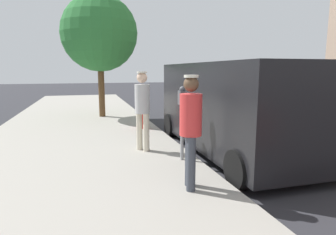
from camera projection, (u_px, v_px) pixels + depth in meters
ground_plane at (222, 151)px, 7.24m from camera, size 80.00×80.00×0.00m
sidewalk_slab at (75, 159)px, 6.27m from camera, size 5.00×32.00×0.15m
parking_meter_near at (182, 110)px, 5.86m from camera, size 0.14×0.18×1.52m
pedestrian_in_gray at (142, 105)px, 6.55m from camera, size 0.34×0.34×1.81m
pedestrian_in_red at (191, 124)px, 4.41m from camera, size 0.34×0.35×1.77m
parked_van at (232, 105)px, 6.94m from camera, size 2.14×5.21×2.15m
street_tree at (99, 33)px, 11.13m from camera, size 2.93×2.93×4.70m
fire_hydrant at (144, 115)px, 9.17m from camera, size 0.24×0.24×0.86m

